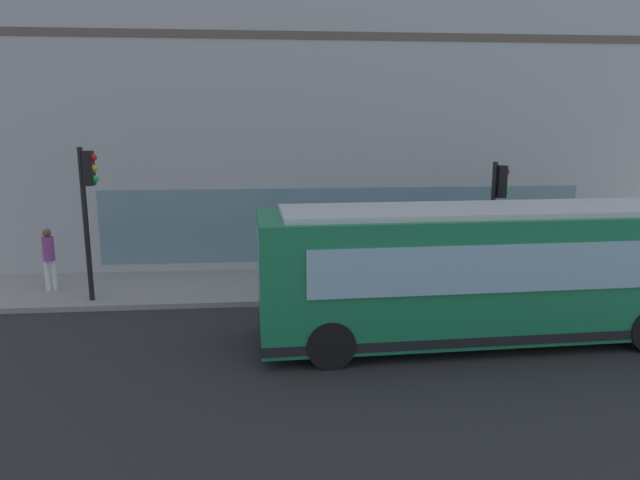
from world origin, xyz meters
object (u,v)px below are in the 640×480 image
city_bus_nearside (481,274)px  traffic_light_near_corner (497,201)px  pedestrian_near_building_entrance (304,257)px  fire_hydrant (550,274)px  pedestrian_by_light_pole (49,255)px  traffic_light_down_block (88,195)px

city_bus_nearside → traffic_light_near_corner: bearing=-26.8°
city_bus_nearside → pedestrian_near_building_entrance: city_bus_nearside is taller
traffic_light_near_corner → fire_hydrant: traffic_light_near_corner is taller
city_bus_nearside → fire_hydrant: bearing=-44.9°
city_bus_nearside → pedestrian_by_light_pole: 11.89m
city_bus_nearside → pedestrian_by_light_pole: city_bus_nearside is taller
traffic_light_down_block → pedestrian_near_building_entrance: size_ratio=2.27×
pedestrian_by_light_pole → pedestrian_near_building_entrance: 7.31m
traffic_light_near_corner → pedestrian_by_light_pole: 12.85m
traffic_light_near_corner → fire_hydrant: bearing=-84.3°
traffic_light_near_corner → pedestrian_near_building_entrance: (0.02, 5.48, -1.51)m
pedestrian_by_light_pole → fire_hydrant: bearing=-93.6°
traffic_light_near_corner → pedestrian_by_light_pole: traffic_light_near_corner is taller
city_bus_nearside → traffic_light_near_corner: size_ratio=2.76×
city_bus_nearside → pedestrian_near_building_entrance: 5.09m
pedestrian_by_light_pole → pedestrian_near_building_entrance: (-1.07, -7.23, 0.01)m
pedestrian_by_light_pole → pedestrian_near_building_entrance: pedestrian_near_building_entrance is taller
traffic_light_down_block → city_bus_nearside: bearing=-109.5°
traffic_light_down_block → fire_hydrant: (0.20, -12.99, -2.51)m
pedestrian_near_building_entrance → traffic_light_down_block: bearing=90.3°
traffic_light_near_corner → pedestrian_near_building_entrance: bearing=89.8°
traffic_light_near_corner → pedestrian_near_building_entrance: traffic_light_near_corner is taller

